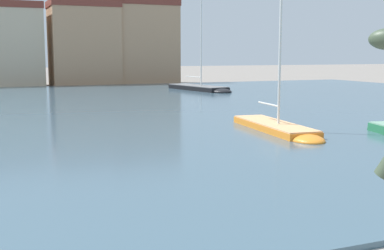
% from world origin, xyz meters
% --- Properties ---
extents(harbor_water, '(84.58, 52.29, 0.26)m').
position_xyz_m(harbor_water, '(0.00, 33.93, 0.13)').
color(harbor_water, '#3D5666').
rests_on(harbor_water, ground).
extents(sailboat_black, '(3.78, 9.28, 9.62)m').
position_xyz_m(sailboat_black, '(16.26, 47.10, 0.40)').
color(sailboat_black, black).
rests_on(sailboat_black, ground).
extents(sailboat_orange, '(2.26, 7.55, 7.14)m').
position_xyz_m(sailboat_orange, '(8.75, 20.75, 0.35)').
color(sailboat_orange, orange).
rests_on(sailboat_orange, ground).
extents(townhouse_tall_gabled, '(7.56, 6.52, 9.86)m').
position_xyz_m(townhouse_tall_gabled, '(-0.90, 64.78, 4.94)').
color(townhouse_tall_gabled, '#C6B293').
rests_on(townhouse_tall_gabled, ground).
extents(townhouse_wide_warehouse, '(8.25, 5.97, 10.21)m').
position_xyz_m(townhouse_wide_warehouse, '(7.74, 63.90, 5.12)').
color(townhouse_wide_warehouse, tan).
rests_on(townhouse_wide_warehouse, ground).
extents(townhouse_corner_house, '(8.97, 6.33, 10.69)m').
position_xyz_m(townhouse_corner_house, '(15.07, 64.39, 5.36)').
color(townhouse_corner_house, tan).
rests_on(townhouse_corner_house, ground).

